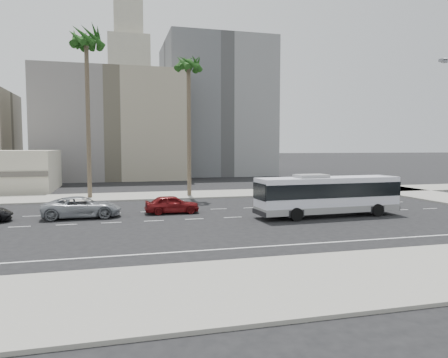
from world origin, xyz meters
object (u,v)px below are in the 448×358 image
object	(u,v)px
car_b	(82,207)
car_a	(172,204)
city_bus	(328,194)
palm_mid	(86,44)
palm_near	(189,67)

from	to	relation	value
car_b	car_a	bearing A→B (deg)	-88.89
city_bus	car_b	size ratio (longest dim) A/B	1.99
city_bus	palm_mid	xyz separation A→B (m)	(-18.61, 16.46, 14.14)
palm_near	palm_mid	distance (m)	10.62
palm_near	car_b	bearing A→B (deg)	-132.31
city_bus	palm_near	bearing A→B (deg)	115.15
city_bus	palm_mid	world-z (taller)	palm_mid
car_b	palm_mid	bearing A→B (deg)	-1.14
city_bus	palm_mid	distance (m)	28.59
car_a	palm_near	size ratio (longest dim) A/B	0.29
city_bus	palm_near	world-z (taller)	palm_near
palm_mid	car_b	bearing A→B (deg)	-89.50
car_b	palm_mid	size ratio (longest dim) A/B	0.33
car_b	palm_near	xyz separation A→B (m)	(10.29, 11.31, 13.12)
palm_mid	palm_near	bearing A→B (deg)	-5.25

